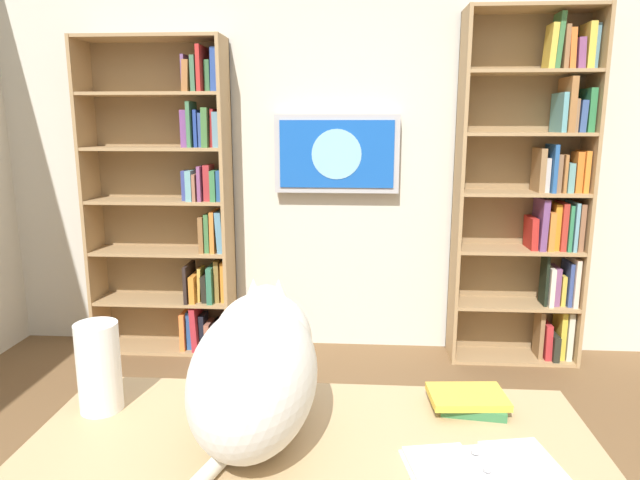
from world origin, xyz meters
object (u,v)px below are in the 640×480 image
at_px(bookshelf_right, 177,208).
at_px(cat, 257,365).
at_px(paper_towel_roll, 99,367).
at_px(open_binder, 487,473).
at_px(wall_mounted_tv, 337,154).
at_px(bookshelf_left, 537,194).
at_px(desk_book_stack, 470,400).

relative_size(bookshelf_right, cat, 3.02).
bearing_deg(paper_towel_roll, open_binder, 166.74).
bearing_deg(bookshelf_right, open_binder, 120.82).
xyz_separation_m(bookshelf_right, wall_mounted_tv, (-1.02, -0.08, 0.34)).
xyz_separation_m(bookshelf_left, paper_towel_roll, (1.76, 2.20, -0.19)).
bearing_deg(desk_book_stack, bookshelf_right, -55.50).
height_order(bookshelf_right, paper_towel_roll, bookshelf_right).
height_order(bookshelf_right, cat, bookshelf_right).
bearing_deg(bookshelf_left, open_binder, 71.60).
height_order(cat, desk_book_stack, cat).
xyz_separation_m(open_binder, desk_book_stack, (-0.02, -0.29, 0.01)).
bearing_deg(wall_mounted_tv, desk_book_stack, 101.28).
distance_m(cat, desk_book_stack, 0.58).
xyz_separation_m(bookshelf_left, cat, (1.33, 2.28, -0.14)).
bearing_deg(paper_towel_roll, wall_mounted_tv, -102.89).
height_order(bookshelf_left, desk_book_stack, bookshelf_left).
height_order(cat, paper_towel_roll, cat).
height_order(wall_mounted_tv, desk_book_stack, wall_mounted_tv).
height_order(bookshelf_left, bookshelf_right, bookshelf_left).
bearing_deg(open_binder, paper_towel_roll, -13.26).
height_order(bookshelf_left, paper_towel_roll, bookshelf_left).
height_order(wall_mounted_tv, open_binder, wall_mounted_tv).
height_order(bookshelf_right, desk_book_stack, bookshelf_right).
bearing_deg(bookshelf_left, paper_towel_roll, 51.44).
relative_size(cat, paper_towel_roll, 2.80).
height_order(wall_mounted_tv, paper_towel_roll, wall_mounted_tv).
distance_m(wall_mounted_tv, desk_book_stack, 2.32).
distance_m(bookshelf_right, wall_mounted_tv, 1.08).
bearing_deg(bookshelf_left, desk_book_stack, 69.68).
bearing_deg(open_binder, cat, -15.71).
bearing_deg(cat, bookshelf_right, -67.83).
distance_m(bookshelf_right, desk_book_stack, 2.60).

